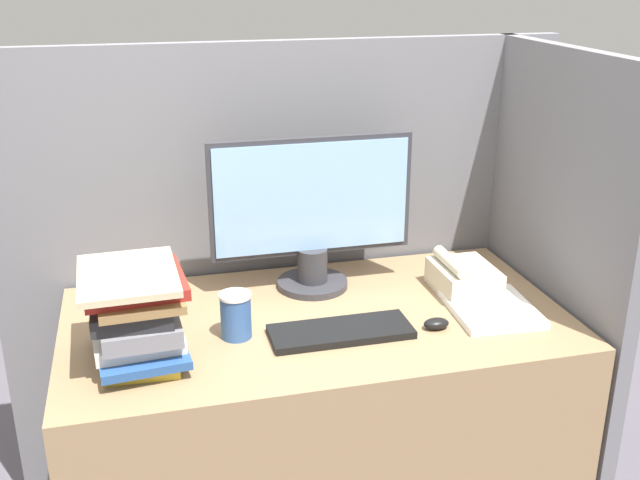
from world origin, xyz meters
The scene contains 10 objects.
cubicle_panel_rear centered at (0.00, 0.76, 0.72)m, with size 1.76×0.04×1.45m.
cubicle_panel_right centered at (0.72, 0.39, 0.72)m, with size 0.04×0.79×1.45m.
desk centered at (0.00, 0.36, 0.38)m, with size 1.36×0.73×0.75m.
monitor centered at (0.04, 0.56, 0.97)m, with size 0.59×0.21×0.45m.
keyboard centered at (0.03, 0.25, 0.76)m, with size 0.37×0.14×0.02m.
mouse centered at (0.29, 0.22, 0.77)m, with size 0.07×0.04×0.03m.
coffee_cup centered at (-0.23, 0.30, 0.82)m, with size 0.08×0.08×0.12m.
book_stack centered at (-0.47, 0.25, 0.87)m, with size 0.26×0.31×0.23m.
desk_telephone centered at (0.45, 0.42, 0.80)m, with size 0.16×0.20×0.12m.
paper_pile centered at (0.47, 0.27, 0.76)m, with size 0.24×0.27×0.02m.
Camera 1 is at (-0.44, -1.41, 1.67)m, focal length 42.00 mm.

